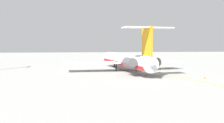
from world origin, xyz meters
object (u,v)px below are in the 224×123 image
main_jetliner (126,60)px  safety_cone_wingtip (205,78)px  safety_cone_tail (153,64)px  ground_crew_near_nose (156,62)px  ground_crew_near_tail (144,62)px

main_jetliner → safety_cone_wingtip: bearing=-149.4°
main_jetliner → safety_cone_tail: main_jetliner is taller
ground_crew_near_nose → ground_crew_near_tail: 4.77m
safety_cone_tail → ground_crew_near_tail: bearing=107.5°
main_jetliner → ground_crew_near_tail: (22.39, -11.78, -2.23)m
main_jetliner → ground_crew_near_nose: 26.67m
main_jetliner → ground_crew_near_nose: size_ratio=23.01×
ground_crew_near_tail → main_jetliner: bearing=-18.6°
ground_crew_near_tail → safety_cone_wingtip: 41.14m
ground_crew_near_nose → safety_cone_tail: bearing=71.5°
main_jetliner → ground_crew_near_tail: main_jetliner is taller
ground_crew_near_tail → safety_cone_tail: bearing=116.6°
main_jetliner → safety_cone_tail: (23.72, -16.02, -3.07)m
main_jetliner → safety_cone_wingtip: 24.09m
safety_cone_wingtip → safety_cone_tail: bearing=-1.4°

